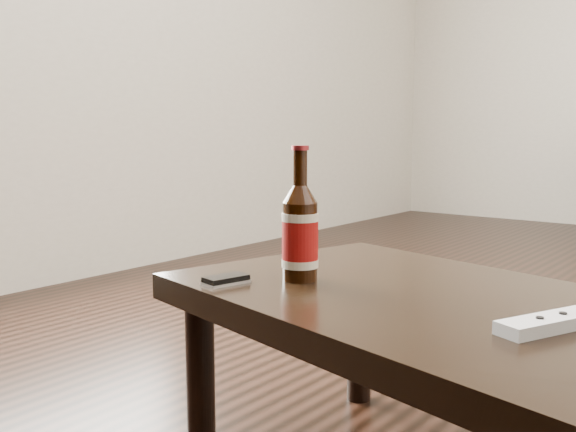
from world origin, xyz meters
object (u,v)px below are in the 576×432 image
Objects in this scene: coffee_table at (446,329)px; phone at (226,280)px; beer_bottle at (300,233)px; remote at (549,323)px.

coffee_table is 0.42m from phone.
phone is (-0.09, -0.11, -0.09)m from beer_bottle.
coffee_table is 0.21m from remote.
beer_bottle is 2.74× the size of phone.
coffee_table is 4.33× the size of beer_bottle.
phone is at bearing -159.76° from coffee_table.
coffee_table is 11.85× the size of phone.
phone is 0.59m from remote.
beer_bottle is 0.50m from remote.
phone is (-0.39, -0.14, 0.06)m from coffee_table.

